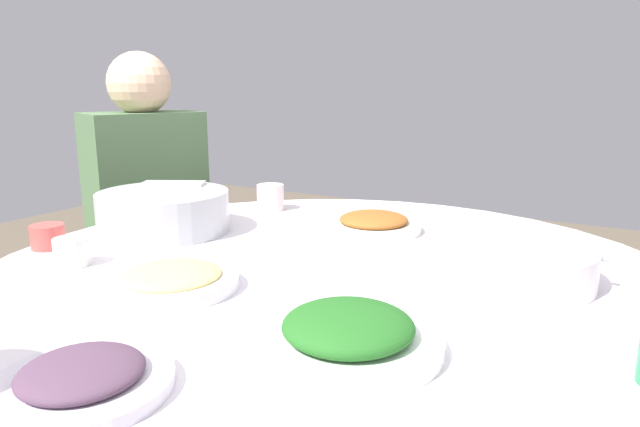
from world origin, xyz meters
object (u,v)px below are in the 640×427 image
(tea_cup_side, at_px, (48,236))
(diner_left, at_px, (147,196))
(dish_greens, at_px, (348,334))
(soup_bowl, at_px, (506,263))
(stool_for_diner_left, at_px, (158,353))
(tea_cup_far, at_px, (270,197))
(dish_stirfry, at_px, (374,223))
(rice_bowl, at_px, (164,211))
(round_dining_table, at_px, (330,332))
(dish_noodles, at_px, (172,279))
(tea_cup_near, at_px, (72,252))
(dish_eggplant, at_px, (82,378))

(tea_cup_side, distance_m, diner_left, 0.61)
(dish_greens, distance_m, tea_cup_side, 0.77)
(soup_bowl, bearing_deg, stool_for_diner_left, -12.54)
(soup_bowl, bearing_deg, diner_left, -12.54)
(soup_bowl, height_order, tea_cup_side, soup_bowl)
(tea_cup_far, xyz_separation_m, tea_cup_side, (0.19, 0.54, -0.01))
(tea_cup_side, bearing_deg, dish_stirfry, -138.13)
(dish_stirfry, bearing_deg, stool_for_diner_left, -4.19)
(rice_bowl, relative_size, stool_for_diner_left, 0.69)
(tea_cup_side, height_order, stool_for_diner_left, tea_cup_side)
(soup_bowl, bearing_deg, tea_cup_far, -20.88)
(round_dining_table, height_order, tea_cup_far, tea_cup_far)
(tea_cup_far, xyz_separation_m, diner_left, (0.47, 0.00, -0.04))
(dish_greens, bearing_deg, tea_cup_far, -48.23)
(round_dining_table, bearing_deg, dish_greens, 123.16)
(dish_noodles, height_order, tea_cup_near, tea_cup_near)
(dish_greens, height_order, dish_eggplant, dish_greens)
(tea_cup_near, bearing_deg, dish_greens, 175.32)
(dish_stirfry, xyz_separation_m, tea_cup_side, (0.53, 0.48, 0.01))
(dish_greens, bearing_deg, stool_for_diner_left, -31.34)
(rice_bowl, bearing_deg, dish_greens, 153.50)
(dish_eggplant, height_order, tea_cup_near, tea_cup_near)
(diner_left, bearing_deg, tea_cup_far, -179.51)
(dish_eggplant, xyz_separation_m, stool_for_diner_left, (0.83, -0.88, -0.56))
(diner_left, bearing_deg, tea_cup_near, 126.09)
(dish_greens, xyz_separation_m, diner_left, (1.05, -0.64, -0.03))
(tea_cup_near, distance_m, stool_for_diner_left, 0.92)
(stool_for_diner_left, bearing_deg, tea_cup_side, 117.75)
(rice_bowl, bearing_deg, dish_eggplant, 127.98)
(tea_cup_near, height_order, tea_cup_side, tea_cup_near)
(rice_bowl, relative_size, tea_cup_near, 4.54)
(soup_bowl, bearing_deg, round_dining_table, 17.61)
(dish_stirfry, bearing_deg, diner_left, -4.19)
(tea_cup_near, height_order, tea_cup_far, tea_cup_far)
(dish_noodles, distance_m, tea_cup_far, 0.63)
(rice_bowl, xyz_separation_m, soup_bowl, (-0.77, -0.05, -0.02))
(tea_cup_far, relative_size, tea_cup_side, 1.06)
(round_dining_table, bearing_deg, stool_for_diner_left, -22.32)
(rice_bowl, xyz_separation_m, dish_greens, (-0.65, 0.33, -0.03))
(dish_greens, xyz_separation_m, tea_cup_far, (0.57, -0.64, 0.01))
(dish_greens, distance_m, stool_for_diner_left, 1.35)
(rice_bowl, height_order, dish_eggplant, rice_bowl)
(rice_bowl, height_order, dish_greens, rice_bowl)
(soup_bowl, height_order, dish_stirfry, soup_bowl)
(rice_bowl, xyz_separation_m, dish_stirfry, (-0.42, -0.25, -0.03))
(dish_noodles, distance_m, stool_for_diner_left, 1.06)
(rice_bowl, bearing_deg, dish_noodles, 136.80)
(round_dining_table, xyz_separation_m, tea_cup_side, (0.58, 0.18, 0.15))
(stool_for_diner_left, height_order, diner_left, diner_left)
(soup_bowl, distance_m, dish_noodles, 0.58)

